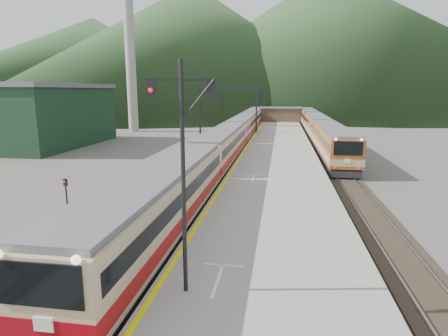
# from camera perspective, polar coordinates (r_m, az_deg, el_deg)

# --- Properties ---
(track_main) EXTENTS (2.60, 200.00, 0.23)m
(track_main) POSITION_cam_1_polar(r_m,az_deg,el_deg) (46.97, 1.44, 2.45)
(track_main) COLOR black
(track_main) RESTS_ON ground
(track_far) EXTENTS (2.60, 200.00, 0.23)m
(track_far) POSITION_cam_1_polar(r_m,az_deg,el_deg) (47.85, -4.51, 2.59)
(track_far) COLOR black
(track_far) RESTS_ON ground
(track_second) EXTENTS (2.60, 200.00, 0.23)m
(track_second) POSITION_cam_1_polar(r_m,az_deg,el_deg) (46.94, 15.51, 2.02)
(track_second) COLOR black
(track_second) RESTS_ON ground
(platform) EXTENTS (8.00, 100.00, 1.00)m
(platform) POSITION_cam_1_polar(r_m,az_deg,el_deg) (44.56, 8.28, 2.39)
(platform) COLOR gray
(platform) RESTS_ON ground
(gantry_near) EXTENTS (9.55, 0.25, 8.00)m
(gantry_near) POSITION_cam_1_polar(r_m,az_deg,el_deg) (61.64, 0.60, 9.81)
(gantry_near) COLOR black
(gantry_near) RESTS_ON ground
(gantry_far) EXTENTS (9.55, 0.25, 8.00)m
(gantry_far) POSITION_cam_1_polar(r_m,az_deg,el_deg) (86.45, 2.99, 10.32)
(gantry_far) COLOR black
(gantry_far) RESTS_ON ground
(warehouse) EXTENTS (14.50, 20.50, 8.60)m
(warehouse) POSITION_cam_1_polar(r_m,az_deg,el_deg) (58.83, -26.67, 7.26)
(warehouse) COLOR #12321E
(warehouse) RESTS_ON ground
(smokestack) EXTENTS (1.80, 1.80, 30.00)m
(smokestack) POSITION_cam_1_polar(r_m,az_deg,el_deg) (73.85, -14.12, 17.09)
(smokestack) COLOR #9E998E
(smokestack) RESTS_ON ground
(station_shed) EXTENTS (9.40, 4.40, 3.10)m
(station_shed) POSITION_cam_1_polar(r_m,az_deg,el_deg) (84.14, 8.62, 8.12)
(station_shed) COLOR #4C3B2B
(station_shed) RESTS_ON platform
(hill_a) EXTENTS (180.00, 180.00, 60.00)m
(hill_a) POSITION_cam_1_polar(r_m,az_deg,el_deg) (202.53, -4.64, 17.98)
(hill_a) COLOR #274022
(hill_a) RESTS_ON ground
(hill_b) EXTENTS (220.00, 220.00, 75.00)m
(hill_b) POSITION_cam_1_polar(r_m,az_deg,el_deg) (239.10, 15.25, 18.46)
(hill_b) COLOR #274022
(hill_b) RESTS_ON ground
(hill_d) EXTENTS (200.00, 200.00, 55.00)m
(hill_d) POSITION_cam_1_polar(r_m,az_deg,el_deg) (277.04, -19.01, 15.17)
(hill_d) COLOR #274022
(hill_d) RESTS_ON ground
(main_train) EXTENTS (2.86, 98.31, 3.50)m
(main_train) POSITION_cam_1_polar(r_m,az_deg,el_deg) (57.50, 2.85, 6.06)
(main_train) COLOR tan
(main_train) RESTS_ON track_main
(second_train) EXTENTS (2.90, 59.45, 3.54)m
(second_train) POSITION_cam_1_polar(r_m,az_deg,el_deg) (62.69, 13.93, 6.21)
(second_train) COLOR #A85820
(second_train) RESTS_ON track_second
(signal_mast) EXTENTS (2.19, 0.43, 7.51)m
(signal_mast) POSITION_cam_1_polar(r_m,az_deg,el_deg) (11.75, -6.29, 1.65)
(signal_mast) COLOR black
(signal_mast) RESTS_ON platform
(short_signal_b) EXTENTS (0.23, 0.18, 2.27)m
(short_signal_b) POSITION_cam_1_polar(r_m,az_deg,el_deg) (41.52, -2.59, 3.18)
(short_signal_b) COLOR black
(short_signal_b) RESTS_ON ground
(short_signal_c) EXTENTS (0.26, 0.21, 2.27)m
(short_signal_c) POSITION_cam_1_polar(r_m,az_deg,el_deg) (25.24, -22.92, -3.31)
(short_signal_c) COLOR black
(short_signal_c) RESTS_ON ground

